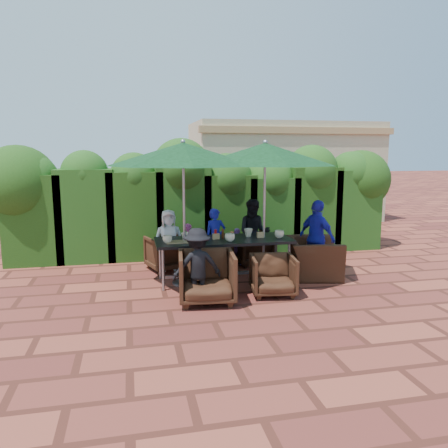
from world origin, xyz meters
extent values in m
plane|color=brown|center=(0.00, 0.00, 0.00)|extent=(80.00, 80.00, 0.00)
cube|color=black|center=(-0.02, 0.18, 0.72)|extent=(2.37, 0.90, 0.05)
cube|color=gray|center=(-0.02, 0.18, 0.12)|extent=(2.17, 0.05, 0.05)
cylinder|color=gray|center=(-1.11, -0.17, 0.35)|extent=(0.05, 0.05, 0.70)
cylinder|color=gray|center=(-1.11, 0.53, 0.35)|extent=(0.05, 0.05, 0.70)
cylinder|color=gray|center=(1.06, -0.17, 0.35)|extent=(0.05, 0.05, 0.70)
cylinder|color=gray|center=(1.06, 0.53, 0.35)|extent=(0.05, 0.05, 0.70)
cylinder|color=gray|center=(-0.72, 0.15, 0.01)|extent=(0.44, 0.44, 0.03)
cylinder|color=gray|center=(-0.72, 0.15, 1.20)|extent=(0.04, 0.04, 2.40)
cone|color=black|center=(-0.72, 0.15, 2.22)|extent=(2.51, 2.51, 0.38)
sphere|color=gray|center=(-0.72, 0.15, 2.42)|extent=(0.08, 0.08, 0.08)
cylinder|color=gray|center=(0.71, 0.19, 0.01)|extent=(0.44, 0.44, 0.03)
cylinder|color=gray|center=(0.71, 0.19, 1.20)|extent=(0.04, 0.04, 2.40)
cone|color=black|center=(0.71, 0.19, 2.22)|extent=(2.52, 2.52, 0.38)
sphere|color=gray|center=(0.71, 0.19, 2.42)|extent=(0.08, 0.08, 0.08)
imported|color=black|center=(-0.93, 1.13, 0.37)|extent=(0.88, 0.85, 0.73)
imported|color=black|center=(-0.14, 1.05, 0.38)|extent=(0.88, 0.85, 0.75)
imported|color=black|center=(0.80, 1.22, 0.36)|extent=(0.78, 0.75, 0.72)
imported|color=black|center=(-0.51, -0.85, 0.43)|extent=(0.91, 0.87, 0.86)
imported|color=black|center=(0.58, -0.74, 0.35)|extent=(0.76, 0.73, 0.70)
imported|color=black|center=(1.64, 0.11, 0.46)|extent=(0.90, 1.18, 0.92)
imported|color=white|center=(-0.90, 1.12, 0.59)|extent=(0.58, 0.35, 1.17)
imported|color=#2123B5|center=(0.03, 1.21, 0.58)|extent=(0.46, 0.40, 1.15)
imported|color=black|center=(0.79, 1.08, 0.67)|extent=(0.73, 0.56, 1.33)
imported|color=black|center=(-0.65, -0.85, 0.57)|extent=(0.75, 0.38, 1.14)
imported|color=#2123B5|center=(1.74, 0.20, 0.70)|extent=(0.70, 0.91, 1.39)
imported|color=#E14FA3|center=(-0.50, 1.25, 0.43)|extent=(0.33, 0.28, 0.87)
imported|color=#824DA7|center=(0.48, 1.20, 0.37)|extent=(0.32, 0.28, 0.74)
imported|color=#278F43|center=(1.88, 4.31, 0.92)|extent=(1.74, 0.65, 1.84)
imported|color=#E14FA3|center=(2.45, 4.26, 0.85)|extent=(0.89, 0.63, 1.69)
imported|color=#93929A|center=(3.63, 4.23, 0.78)|extent=(1.10, 0.92, 1.57)
imported|color=beige|center=(-1.01, 0.05, 0.81)|extent=(0.16, 0.16, 0.13)
imported|color=beige|center=(-0.69, 0.25, 0.81)|extent=(0.14, 0.14, 0.13)
imported|color=beige|center=(0.03, -0.05, 0.82)|extent=(0.17, 0.17, 0.14)
imported|color=beige|center=(0.46, 0.29, 0.82)|extent=(0.16, 0.16, 0.15)
imported|color=beige|center=(0.96, 0.07, 0.82)|extent=(0.17, 0.17, 0.14)
cylinder|color=#B20C0A|center=(-0.16, 0.21, 0.83)|extent=(0.04, 0.04, 0.17)
cylinder|color=#4C230C|center=(-0.03, 0.23, 0.83)|extent=(0.04, 0.04, 0.17)
cube|color=olive|center=(-0.86, 0.06, 0.76)|extent=(0.35, 0.25, 0.02)
cube|color=tan|center=(-0.16, 0.19, 0.80)|extent=(0.12, 0.06, 0.10)
cube|color=tan|center=(0.64, 0.16, 0.80)|extent=(0.12, 0.06, 0.10)
cube|color=#17330E|center=(-3.50, 2.30, 0.90)|extent=(1.15, 0.95, 1.81)
sphere|color=#17330E|center=(-3.50, 2.30, 1.71)|extent=(1.02, 1.02, 1.02)
cube|color=#17330E|center=(-2.50, 2.30, 0.95)|extent=(1.15, 0.95, 1.91)
sphere|color=#17330E|center=(-2.50, 2.30, 1.81)|extent=(0.97, 0.97, 0.97)
cube|color=#17330E|center=(-1.50, 2.30, 0.93)|extent=(1.15, 0.95, 1.85)
sphere|color=#17330E|center=(-1.50, 2.30, 1.75)|extent=(1.00, 1.00, 1.00)
cube|color=#17330E|center=(-0.50, 2.30, 1.01)|extent=(1.15, 0.95, 2.01)
sphere|color=#17330E|center=(-0.50, 2.30, 1.91)|extent=(1.28, 1.28, 1.28)
cube|color=#17330E|center=(0.50, 2.30, 0.88)|extent=(1.15, 0.95, 1.76)
sphere|color=#17330E|center=(0.50, 2.30, 1.66)|extent=(1.14, 1.14, 1.14)
cube|color=#17330E|center=(1.50, 2.30, 0.85)|extent=(1.15, 0.95, 1.69)
sphere|color=#17330E|center=(1.50, 2.30, 1.59)|extent=(1.10, 1.10, 1.10)
cube|color=#17330E|center=(2.50, 2.30, 0.96)|extent=(1.15, 0.95, 1.92)
sphere|color=#17330E|center=(2.50, 2.30, 1.82)|extent=(1.21, 1.21, 1.21)
cube|color=#17330E|center=(3.50, 2.30, 0.92)|extent=(1.15, 0.95, 1.84)
sphere|color=#17330E|center=(3.50, 2.30, 1.74)|extent=(1.06, 1.06, 1.06)
sphere|color=#17330E|center=(-3.80, 2.40, 1.60)|extent=(1.60, 1.60, 1.60)
sphere|color=#17330E|center=(3.80, 2.40, 1.60)|extent=(1.40, 1.40, 1.40)
cube|color=#BDB48D|center=(3.50, 7.00, 1.60)|extent=(6.00, 3.00, 3.20)
cube|color=tan|center=(3.50, 5.55, 2.90)|extent=(6.20, 0.25, 0.20)
camera|label=1|loc=(-1.60, -7.13, 2.25)|focal=35.00mm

